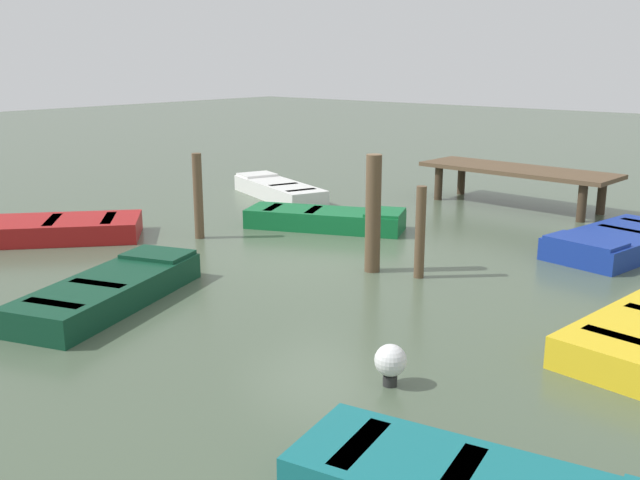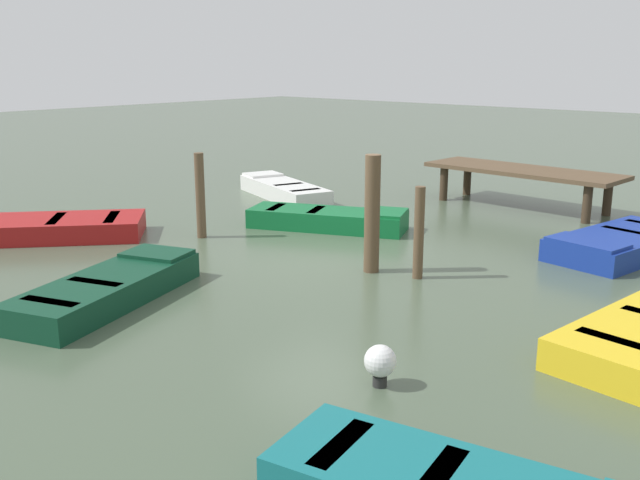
% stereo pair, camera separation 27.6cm
% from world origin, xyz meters
% --- Properties ---
extents(ground_plane, '(80.00, 80.00, 0.00)m').
position_xyz_m(ground_plane, '(0.00, 0.00, 0.00)').
color(ground_plane, '#475642').
extents(dock_segment, '(4.77, 1.77, 0.95)m').
position_xyz_m(dock_segment, '(0.62, 6.66, 0.82)').
color(dock_segment, brown).
rests_on(dock_segment, ground_plane).
extents(rowboat_dark_green, '(2.18, 3.52, 0.46)m').
position_xyz_m(rowboat_dark_green, '(-0.80, -3.85, 0.22)').
color(rowboat_dark_green, '#0C3823').
rests_on(rowboat_dark_green, ground_plane).
extents(rowboat_red, '(3.71, 3.96, 0.46)m').
position_xyz_m(rowboat_red, '(-5.24, -2.58, 0.22)').
color(rowboat_red, maroon).
rests_on(rowboat_red, ground_plane).
extents(rowboat_white, '(3.53, 2.11, 0.46)m').
position_xyz_m(rowboat_white, '(-4.57, 3.75, 0.22)').
color(rowboat_white, silver).
rests_on(rowboat_white, ground_plane).
extents(rowboat_blue, '(1.94, 3.37, 0.46)m').
position_xyz_m(rowboat_blue, '(3.99, 3.90, 0.22)').
color(rowboat_blue, navy).
rests_on(rowboat_blue, ground_plane).
extents(rowboat_green, '(3.45, 2.30, 0.46)m').
position_xyz_m(rowboat_green, '(-1.42, 1.89, 0.22)').
color(rowboat_green, '#0F602D').
rests_on(rowboat_green, ground_plane).
extents(mooring_piling_near_right, '(0.17, 0.17, 1.53)m').
position_xyz_m(mooring_piling_near_right, '(1.98, 0.19, 0.77)').
color(mooring_piling_near_right, brown).
rests_on(mooring_piling_near_right, ground_plane).
extents(mooring_piling_center, '(0.19, 0.19, 1.71)m').
position_xyz_m(mooring_piling_center, '(-2.85, -0.38, 0.86)').
color(mooring_piling_center, brown).
rests_on(mooring_piling_center, ground_plane).
extents(mooring_piling_far_left, '(0.26, 0.26, 1.99)m').
position_xyz_m(mooring_piling_far_left, '(1.17, -0.01, 1.00)').
color(mooring_piling_far_left, brown).
rests_on(mooring_piling_far_left, ground_plane).
extents(marker_buoy, '(0.36, 0.36, 0.48)m').
position_xyz_m(marker_buoy, '(3.92, -3.45, 0.29)').
color(marker_buoy, '#262626').
rests_on(marker_buoy, ground_plane).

